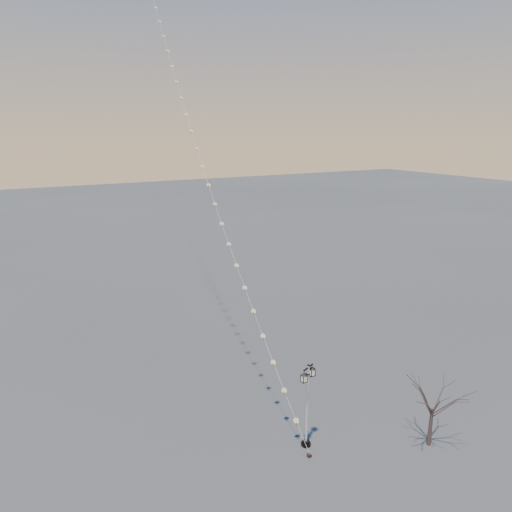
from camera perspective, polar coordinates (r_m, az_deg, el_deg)
ground at (r=28.95m, az=10.56°, el=-24.15°), size 300.00×300.00×0.00m
street_lamp at (r=28.87m, az=6.16°, el=-16.92°), size 1.27×0.82×5.31m
bare_tree at (r=30.52m, az=20.48°, el=-15.73°), size 2.65×2.65×4.39m
kite_train at (r=46.65m, az=-8.21°, el=19.33°), size 6.71×49.43×43.76m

